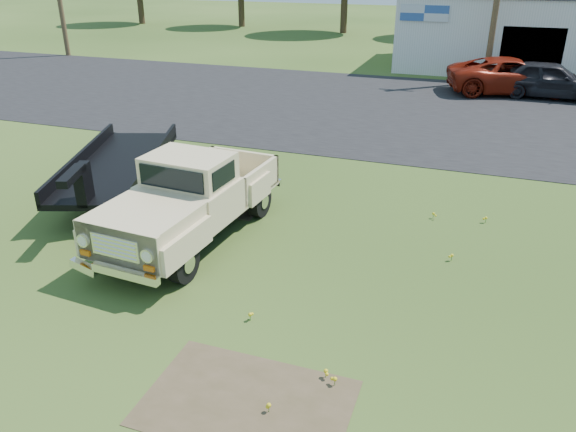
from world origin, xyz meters
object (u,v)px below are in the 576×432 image
object	(u,v)px
red_pickup	(512,76)
dark_sedan	(549,80)
flatbed_trailer	(118,161)
vintage_pickup_truck	(191,198)

from	to	relation	value
red_pickup	dark_sedan	xyz separation A→B (m)	(1.58, -0.38, 0.01)
flatbed_trailer	dark_sedan	bearing A→B (deg)	34.64
flatbed_trailer	dark_sedan	distance (m)	19.91
flatbed_trailer	red_pickup	world-z (taller)	flatbed_trailer
flatbed_trailer	red_pickup	bearing A→B (deg)	39.07
vintage_pickup_truck	red_pickup	xyz separation A→B (m)	(6.93, 18.33, -0.20)
vintage_pickup_truck	dark_sedan	size ratio (longest dim) A/B	1.15
flatbed_trailer	red_pickup	xyz separation A→B (m)	(10.24, 16.40, -0.04)
flatbed_trailer	dark_sedan	world-z (taller)	flatbed_trailer
red_pickup	dark_sedan	world-z (taller)	dark_sedan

